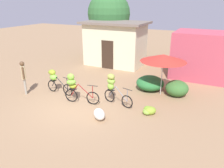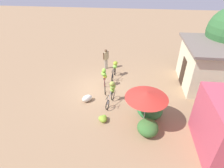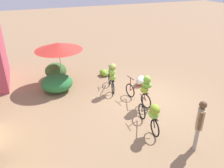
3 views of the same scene
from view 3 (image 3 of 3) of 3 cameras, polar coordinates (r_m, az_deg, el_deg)
The scene contains 10 objects.
ground_plane at distance 10.16m, azimuth 8.73°, elevation -4.11°, with size 60.00×60.00×0.00m, color #987654.
hedge_bush_front_left at distance 11.02m, azimuth -13.68°, elevation 0.25°, with size 1.49×1.47×0.77m, color #2A7136.
hedge_bush_front_right at distance 12.35m, azimuth -13.95°, elevation 3.26°, with size 1.15×1.12×0.82m, color #386B2F.
market_umbrella at distance 11.13m, azimuth -13.29°, elevation 9.20°, with size 2.27×2.27×2.12m.
bicycle_leftmost at distance 7.93m, azimuth 10.05°, elevation -7.40°, with size 1.70×0.44×1.21m.
bicycle_near_pile at distance 9.37m, azimuth 7.90°, elevation -0.99°, with size 1.72×0.56×1.43m.
bicycle_center_loaded at distance 10.38m, azimuth 0.00°, elevation 2.34°, with size 1.61×0.57×1.44m.
banana_pile_on_ground at distance 12.36m, azimuth -1.91°, elevation 2.81°, with size 0.68×0.65×0.34m.
produce_sack at distance 11.44m, azimuth 7.26°, elevation 0.91°, with size 0.70×0.44×0.44m, color silver.
person_vendor at distance 7.41m, azimuth 21.20°, elevation -8.58°, with size 0.45×0.42×1.75m.
Camera 3 is at (-7.46, 4.62, 5.11)m, focal length 36.37 mm.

